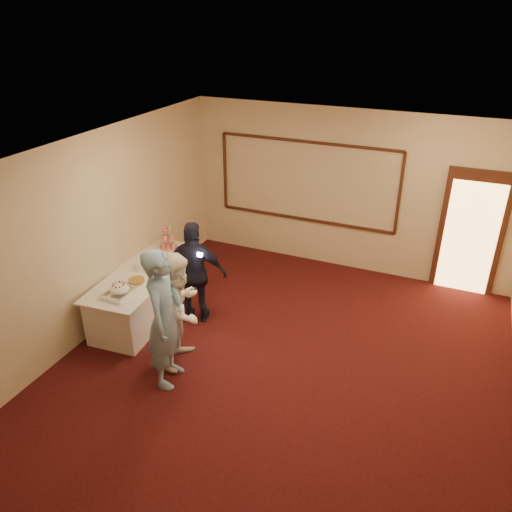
{
  "coord_description": "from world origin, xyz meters",
  "views": [
    {
      "loc": [
        1.85,
        -5.08,
        4.58
      ],
      "look_at": [
        -0.81,
        1.11,
        1.15
      ],
      "focal_mm": 35.0,
      "sensor_mm": 36.0,
      "label": 1
    }
  ],
  "objects_px": {
    "buffet_table": "(146,291)",
    "woman": "(180,309)",
    "plate_stack_a": "(139,266)",
    "guest": "(195,273)",
    "tart": "(137,281)",
    "plate_stack_b": "(159,260)",
    "man": "(165,318)",
    "pavlova_tray": "(119,290)",
    "cupcake_stand": "(168,238)"
  },
  "relations": [
    {
      "from": "plate_stack_a",
      "to": "guest",
      "type": "xyz_separation_m",
      "value": [
        0.92,
        0.15,
        0.0
      ]
    },
    {
      "from": "buffet_table",
      "to": "tart",
      "type": "xyz_separation_m",
      "value": [
        0.12,
        -0.36,
        0.41
      ]
    },
    {
      "from": "woman",
      "to": "pavlova_tray",
      "type": "bearing_deg",
      "value": 83.67
    },
    {
      "from": "pavlova_tray",
      "to": "tart",
      "type": "distance_m",
      "value": 0.4
    },
    {
      "from": "tart",
      "to": "plate_stack_b",
      "type": "bearing_deg",
      "value": 90.67
    },
    {
      "from": "cupcake_stand",
      "to": "woman",
      "type": "distance_m",
      "value": 2.14
    },
    {
      "from": "man",
      "to": "cupcake_stand",
      "type": "bearing_deg",
      "value": 19.59
    },
    {
      "from": "buffet_table",
      "to": "man",
      "type": "xyz_separation_m",
      "value": [
        1.22,
        -1.26,
        0.59
      ]
    },
    {
      "from": "buffet_table",
      "to": "plate_stack_a",
      "type": "height_order",
      "value": "plate_stack_a"
    },
    {
      "from": "buffet_table",
      "to": "plate_stack_b",
      "type": "distance_m",
      "value": 0.56
    },
    {
      "from": "tart",
      "to": "buffet_table",
      "type": "bearing_deg",
      "value": 108.22
    },
    {
      "from": "pavlova_tray",
      "to": "cupcake_stand",
      "type": "xyz_separation_m",
      "value": [
        -0.21,
        1.65,
        0.09
      ]
    },
    {
      "from": "pavlova_tray",
      "to": "tart",
      "type": "bearing_deg",
      "value": 88.14
    },
    {
      "from": "plate_stack_b",
      "to": "guest",
      "type": "distance_m",
      "value": 0.76
    },
    {
      "from": "tart",
      "to": "guest",
      "type": "relative_size",
      "value": 0.17
    },
    {
      "from": "pavlova_tray",
      "to": "guest",
      "type": "bearing_deg",
      "value": 49.89
    },
    {
      "from": "plate_stack_b",
      "to": "buffet_table",
      "type": "bearing_deg",
      "value": -111.48
    },
    {
      "from": "cupcake_stand",
      "to": "plate_stack_b",
      "type": "relative_size",
      "value": 2.22
    },
    {
      "from": "man",
      "to": "pavlova_tray",
      "type": "bearing_deg",
      "value": 53.44
    },
    {
      "from": "plate_stack_a",
      "to": "pavlova_tray",
      "type": "bearing_deg",
      "value": -76.94
    },
    {
      "from": "pavlova_tray",
      "to": "woman",
      "type": "bearing_deg",
      "value": -3.33
    },
    {
      "from": "cupcake_stand",
      "to": "woman",
      "type": "bearing_deg",
      "value": -53.3
    },
    {
      "from": "cupcake_stand",
      "to": "tart",
      "type": "distance_m",
      "value": 1.28
    },
    {
      "from": "buffet_table",
      "to": "woman",
      "type": "distance_m",
      "value": 1.5
    },
    {
      "from": "tart",
      "to": "guest",
      "type": "distance_m",
      "value": 0.89
    },
    {
      "from": "woman",
      "to": "plate_stack_b",
      "type": "bearing_deg",
      "value": 41.07
    },
    {
      "from": "plate_stack_a",
      "to": "man",
      "type": "height_order",
      "value": "man"
    },
    {
      "from": "buffet_table",
      "to": "woman",
      "type": "height_order",
      "value": "woman"
    },
    {
      "from": "tart",
      "to": "cupcake_stand",
      "type": "bearing_deg",
      "value": 100.12
    },
    {
      "from": "buffet_table",
      "to": "guest",
      "type": "relative_size",
      "value": 1.43
    },
    {
      "from": "buffet_table",
      "to": "guest",
      "type": "xyz_separation_m",
      "value": [
        0.86,
        0.14,
        0.46
      ]
    },
    {
      "from": "plate_stack_a",
      "to": "cupcake_stand",
      "type": "bearing_deg",
      "value": 92.46
    },
    {
      "from": "buffet_table",
      "to": "guest",
      "type": "height_order",
      "value": "guest"
    },
    {
      "from": "woman",
      "to": "plate_stack_a",
      "type": "bearing_deg",
      "value": 53.99
    },
    {
      "from": "pavlova_tray",
      "to": "plate_stack_a",
      "type": "xyz_separation_m",
      "value": [
        -0.17,
        0.74,
        -0.0
      ]
    },
    {
      "from": "plate_stack_a",
      "to": "tart",
      "type": "height_order",
      "value": "plate_stack_a"
    },
    {
      "from": "plate_stack_a",
      "to": "woman",
      "type": "bearing_deg",
      "value": -33.01
    },
    {
      "from": "cupcake_stand",
      "to": "guest",
      "type": "bearing_deg",
      "value": -38.18
    },
    {
      "from": "pavlova_tray",
      "to": "tart",
      "type": "height_order",
      "value": "pavlova_tray"
    },
    {
      "from": "pavlova_tray",
      "to": "guest",
      "type": "distance_m",
      "value": 1.17
    },
    {
      "from": "plate_stack_a",
      "to": "woman",
      "type": "distance_m",
      "value": 1.48
    },
    {
      "from": "tart",
      "to": "man",
      "type": "bearing_deg",
      "value": -39.38
    },
    {
      "from": "plate_stack_a",
      "to": "guest",
      "type": "relative_size",
      "value": 0.1
    },
    {
      "from": "pavlova_tray",
      "to": "plate_stack_b",
      "type": "height_order",
      "value": "pavlova_tray"
    },
    {
      "from": "woman",
      "to": "guest",
      "type": "xyz_separation_m",
      "value": [
        -0.31,
        0.96,
        0.0
      ]
    },
    {
      "from": "pavlova_tray",
      "to": "tart",
      "type": "relative_size",
      "value": 1.75
    },
    {
      "from": "plate_stack_b",
      "to": "tart",
      "type": "bearing_deg",
      "value": -89.33
    },
    {
      "from": "buffet_table",
      "to": "plate_stack_b",
      "type": "bearing_deg",
      "value": 68.52
    },
    {
      "from": "pavlova_tray",
      "to": "man",
      "type": "xyz_separation_m",
      "value": [
        1.12,
        -0.51,
        0.13
      ]
    },
    {
      "from": "cupcake_stand",
      "to": "plate_stack_a",
      "type": "relative_size",
      "value": 2.72
    }
  ]
}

